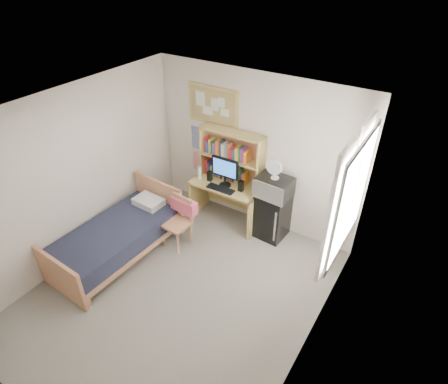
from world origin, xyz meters
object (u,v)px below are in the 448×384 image
Objects in this scene: desk at (227,202)px; speaker_left at (210,176)px; mini_fridge at (272,215)px; bed at (116,242)px; monitor at (225,172)px; speaker_right at (241,186)px; microwave at (274,187)px; desk_chair at (176,223)px; bulletin_board at (213,106)px; desk_fan at (276,169)px.

speaker_left reaches higher than desk.
desk is 0.84m from mini_fridge.
mini_fridge is 0.42× the size of bed.
monitor is 0.34m from speaker_right.
bed is (-0.96, -1.68, -0.11)m from desk.
monitor reaches higher than speaker_right.
speaker_right is at bearing -167.00° from microwave.
speaker_left reaches higher than mini_fridge.
bed is at bearing -132.75° from mini_fridge.
desk_chair is 1.06× the size of mini_fridge.
bed is (-0.50, -1.98, -1.66)m from bulletin_board.
bulletin_board is 3.00× the size of desk_fan.
desk_fan is at bearing 5.52° from monitor.
desk_chair reaches higher than desk.
speaker_left is (-0.30, -0.07, 0.46)m from desk.
desk is 1.48× the size of mini_fridge.
monitor is at bearing -38.44° from bulletin_board.
desk_chair is at bearing -124.97° from speaker_right.
bulletin_board is 1.75× the size of microwave.
desk is at bearing -33.61° from bulletin_board.
desk_fan is at bearing 46.39° from bed.
monitor is 0.95× the size of microwave.
desk is at bearing -172.75° from mini_fridge.
monitor reaches higher than mini_fridge.
monitor is at bearing -170.03° from desk_fan.
desk_chair is 1.00m from speaker_left.
microwave is at bearing 1.44° from desk.
bulletin_board is 5.12× the size of speaker_right.
microwave reaches higher than speaker_right.
desk_chair is 0.96m from bed.
desk_fan reaches higher than speaker_left.
desk_fan is (0.84, 0.04, 0.90)m from desk.
microwave reaches higher than speaker_left.
bulletin_board is at bearing 171.67° from desk_fan.
desk_fan is (0.54, 0.09, 0.44)m from speaker_right.
speaker_right reaches higher than desk.
desk_fan is at bearing 93.19° from microwave.
desk is 1.40× the size of desk_chair.
desk_chair is 1.13m from monitor.
monitor is at bearing 180.00° from speaker_right.
desk_fan is (1.80, 1.72, 1.01)m from bed.
bulletin_board is at bearing 171.67° from microwave.
speaker_right is (1.26, 1.63, 0.58)m from bed.
microwave is at bearing 4.07° from speaker_left.
desk is at bearing 11.31° from speaker_left.
desk is 0.62× the size of bed.
bulletin_board reaches higher than desk_fan.
speaker_left is (0.02, 0.92, 0.41)m from desk_chair.
bed is at bearing -133.07° from microwave.
speaker_right is at bearing -167.00° from desk_fan.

